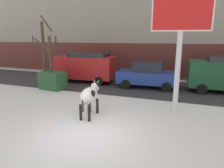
% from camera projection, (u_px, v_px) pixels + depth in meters
% --- Properties ---
extents(ground_plane, '(120.00, 120.00, 0.00)m').
position_uv_depth(ground_plane, '(87.00, 135.00, 7.31)').
color(ground_plane, white).
extents(road_strip, '(60.00, 5.60, 0.01)m').
position_uv_depth(road_strip, '(137.00, 87.00, 14.60)').
color(road_strip, '#333338').
rests_on(road_strip, ground).
extents(building_facade, '(44.00, 6.10, 13.00)m').
position_uv_depth(building_facade, '(154.00, 5.00, 18.93)').
color(building_facade, gray).
rests_on(building_facade, ground).
extents(cow_holstein, '(0.68, 1.91, 1.54)m').
position_uv_depth(cow_holstein, '(90.00, 95.00, 8.90)').
color(cow_holstein, silver).
rests_on(cow_holstein, ground).
extents(billboard, '(2.53, 0.46, 5.56)m').
position_uv_depth(billboard, '(181.00, 18.00, 8.58)').
color(billboard, silver).
rests_on(billboard, ground).
extents(car_red_van, '(4.69, 2.29, 2.32)m').
position_uv_depth(car_red_van, '(86.00, 66.00, 15.96)').
color(car_red_van, red).
rests_on(car_red_van, ground).
extents(car_blue_sedan, '(4.28, 2.14, 1.84)m').
position_uv_depth(car_blue_sedan, '(147.00, 75.00, 14.16)').
color(car_blue_sedan, '#233D9E').
rests_on(car_blue_sedan, ground).
extents(bare_tree_left_lot, '(1.48, 1.33, 4.90)m').
position_uv_depth(bare_tree_left_lot, '(44.00, 53.00, 13.89)').
color(bare_tree_left_lot, '#4C3828').
rests_on(bare_tree_left_lot, ground).
extents(bare_tree_right_lot, '(1.48, 1.48, 3.61)m').
position_uv_depth(bare_tree_right_lot, '(51.00, 61.00, 13.22)').
color(bare_tree_right_lot, '#4C3828').
rests_on(bare_tree_right_lot, ground).
extents(dumpster, '(1.84, 1.33, 1.20)m').
position_uv_depth(dumpster, '(53.00, 80.00, 13.86)').
color(dumpster, '#285633').
rests_on(dumpster, ground).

